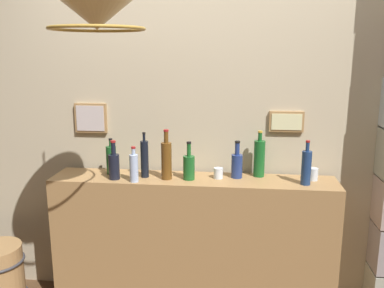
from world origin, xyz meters
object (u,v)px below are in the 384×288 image
Objects in this scene: liquor_bottle_port at (111,160)px; liquor_bottle_sherry at (237,164)px; liquor_bottle_mezcal at (145,159)px; liquor_bottle_brandy at (189,166)px; liquor_bottle_vodka at (134,167)px; glass_tumbler_rocks at (313,174)px; liquor_bottle_rye at (259,158)px; pendant_lamp at (96,11)px; liquor_bottle_tequila at (166,159)px; liquor_bottle_whiskey at (114,165)px; glass_tumbler_highball at (218,173)px; liquor_bottle_rum at (306,167)px.

liquor_bottle_sherry is at bearing 0.27° from liquor_bottle_port.
liquor_bottle_sherry is 0.82× the size of liquor_bottle_mezcal.
liquor_bottle_mezcal is 0.31m from liquor_bottle_brandy.
liquor_bottle_vodka is 2.88× the size of glass_tumbler_rocks.
liquor_bottle_rye is 0.57× the size of pendant_lamp.
liquor_bottle_port is (-0.25, 0.05, -0.03)m from liquor_bottle_mezcal.
glass_tumbler_rocks is at bearing 4.79° from liquor_bottle_tequila.
liquor_bottle_vodka is 0.90× the size of liquor_bottle_whiskey.
glass_tumbler_rocks is (0.36, -0.05, -0.09)m from liquor_bottle_rye.
liquor_bottle_brandy reaches higher than liquor_bottle_sherry.
pendant_lamp reaches higher than liquor_bottle_whiskey.
liquor_bottle_tequila is at bearing -9.42° from liquor_bottle_mezcal.
liquor_bottle_rye is 1.34× the size of liquor_bottle_vodka.
glass_tumbler_highball is (-0.27, -0.08, -0.09)m from liquor_bottle_rye.
liquor_bottle_vodka is (-0.20, -0.09, -0.04)m from liquor_bottle_tequila.
liquor_bottle_port is at bearing 114.75° from liquor_bottle_whiskey.
liquor_bottle_sherry is 1.36m from pendant_lamp.
liquor_bottle_sherry is 3.51× the size of glass_tumbler_highball.
pendant_lamp is (-0.02, -0.53, 0.93)m from liquor_bottle_vodka.
liquor_bottle_port is 1.06× the size of liquor_bottle_vodka.
liquor_bottle_rum is at bearing -7.02° from glass_tumbler_highball.
pendant_lamp reaches higher than liquor_bottle_rye.
liquor_bottle_rye is at bearing 10.22° from liquor_bottle_whiskey.
liquor_bottle_mezcal is 0.56× the size of pendant_lamp.
liquor_bottle_mezcal is 1.24× the size of liquor_bottle_port.
liquor_bottle_sherry is at bearing 5.26° from liquor_bottle_mezcal.
liquor_bottle_mezcal is at bearing -177.08° from glass_tumbler_highball.
pendant_lamp is at bearing -152.45° from liquor_bottle_rum.
pendant_lamp is (-1.20, -0.69, 0.99)m from glass_tumbler_rocks.
liquor_bottle_rum is at bearing -1.15° from liquor_bottle_tequila.
liquor_bottle_brandy is (0.31, -0.02, -0.04)m from liquor_bottle_mezcal.
pendant_lamp reaches higher than glass_tumbler_rocks.
liquor_bottle_mezcal reaches higher than glass_tumbler_highball.
liquor_bottle_rye reaches higher than liquor_bottle_mezcal.
liquor_bottle_tequila is at bearing 6.89° from liquor_bottle_whiskey.
liquor_bottle_whiskey reaches higher than liquor_bottle_brandy.
liquor_bottle_brandy is 0.21m from glass_tumbler_highball.
liquor_bottle_rum reaches higher than liquor_bottle_whiskey.
pendant_lamp is (-0.22, -0.61, 0.89)m from liquor_bottle_tequila.
liquor_bottle_tequila reaches higher than glass_tumbler_highball.
glass_tumbler_rocks is at bearing -0.19° from liquor_bottle_sherry.
liquor_bottle_whiskey is at bearing -173.11° from liquor_bottle_tequila.
liquor_bottle_vodka is 3.28× the size of glass_tumbler_highball.
liquor_bottle_rum is at bearing 27.55° from pendant_lamp.
liquor_bottle_vodka is 1.07m from pendant_lamp.
glass_tumbler_rocks reaches higher than glass_tumbler_highball.
liquor_bottle_vodka is 0.15m from liquor_bottle_whiskey.
liquor_bottle_rye reaches higher than glass_tumbler_rocks.
liquor_bottle_whiskey reaches higher than liquor_bottle_port.
liquor_bottle_sherry is 0.51m from glass_tumbler_rocks.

